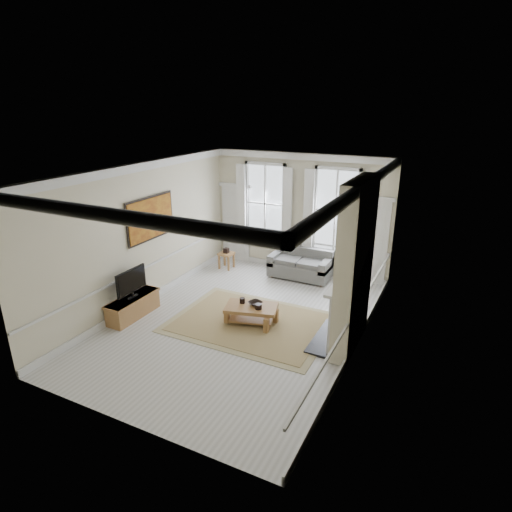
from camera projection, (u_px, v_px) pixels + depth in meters
The scene contains 23 objects.
floor at pixel (240, 322), 9.61m from camera, with size 7.20×7.20×0.00m, color #B7B5AD.
ceiling at pixel (238, 170), 8.46m from camera, with size 7.20×7.20×0.00m, color white.
back_wall at pixel (300, 214), 12.07m from camera, with size 5.20×5.20×0.00m, color beige.
left_wall at pixel (142, 235), 10.12m from camera, with size 7.20×7.20×0.00m, color beige.
right_wall at pixel (361, 272), 7.95m from camera, with size 7.20×7.20×0.00m, color beige.
window_left at pixel (265, 203), 12.40m from camera, with size 1.26×0.20×2.20m, color #B2BCC6, non-canonical shape.
window_right at pixel (336, 211), 11.52m from camera, with size 1.26×0.20×2.20m, color #B2BCC6, non-canonical shape.
door_left at pixel (236, 224), 13.08m from camera, with size 0.90×0.08×2.30m, color silver.
door_right at pixel (371, 243), 11.37m from camera, with size 0.90×0.08×2.30m, color silver.
painting at pixel (151, 218), 10.24m from camera, with size 0.05×1.66×1.06m, color #BE8720.
chimney_breast at pixel (355, 267), 8.19m from camera, with size 0.35×1.70×3.38m, color beige.
hearth at pixel (328, 338), 8.94m from camera, with size 0.55×1.50×0.05m, color black.
fireplace at pixel (340, 309), 8.62m from camera, with size 0.21×1.45×1.33m.
mirror at pixel (345, 248), 8.16m from camera, with size 0.06×1.26×1.06m, color gold.
sofa at pixel (301, 265), 12.00m from camera, with size 1.69×0.82×0.82m.
side_table at pixel (226, 256), 12.64m from camera, with size 0.41×0.41×0.48m.
rug at pixel (251, 323), 9.58m from camera, with size 3.50×2.60×0.02m, color #A28753.
coffee_table at pixel (251, 309), 9.47m from camera, with size 1.27×0.94×0.42m.
ceramic_pot_a at pixel (242, 300), 9.57m from camera, with size 0.12×0.12×0.12m, color black.
ceramic_pot_b at pixel (258, 307), 9.30m from camera, with size 0.16×0.16×0.11m, color black.
bowl at pixel (255, 303), 9.50m from camera, with size 0.29×0.29×0.07m, color black.
tv_stand at pixel (133, 307), 9.82m from camera, with size 0.44×1.36×0.49m, color olive.
tv at pixel (131, 281), 9.59m from camera, with size 0.08×0.90×0.68m.
Camera 1 is at (4.12, -7.49, 4.67)m, focal length 30.00 mm.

